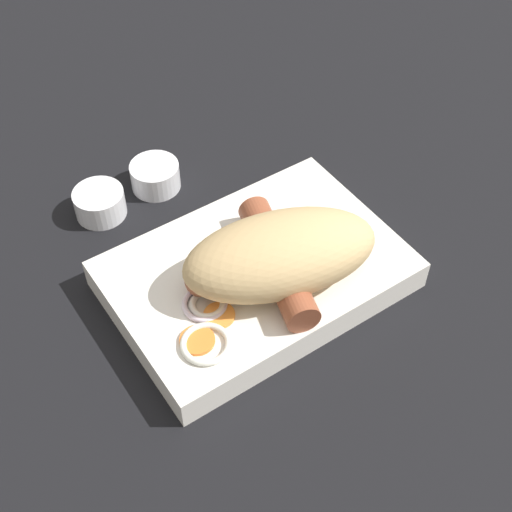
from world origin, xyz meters
TOP-DOWN VIEW (x-y plane):
  - ground_plane at (0.00, 0.00)m, footprint 3.00×3.00m
  - food_tray at (0.00, 0.00)m, footprint 0.25×0.17m
  - bread_roll at (-0.01, 0.02)m, footprint 0.19×0.13m
  - sausage at (-0.01, 0.02)m, footprint 0.16×0.14m
  - pickled_veggies at (0.07, 0.03)m, footprint 0.06×0.08m
  - condiment_cup_near at (0.01, -0.17)m, footprint 0.05×0.05m
  - condiment_cup_far at (0.08, -0.16)m, footprint 0.05×0.05m

SIDE VIEW (x-z plane):
  - ground_plane at x=0.00m, z-range 0.00..0.00m
  - condiment_cup_near at x=0.01m, z-range 0.00..0.03m
  - condiment_cup_far at x=0.08m, z-range 0.00..0.03m
  - food_tray at x=0.00m, z-range 0.00..0.03m
  - pickled_veggies at x=0.07m, z-range 0.03..0.03m
  - sausage at x=-0.01m, z-range 0.03..0.06m
  - bread_roll at x=-0.01m, z-range 0.03..0.09m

